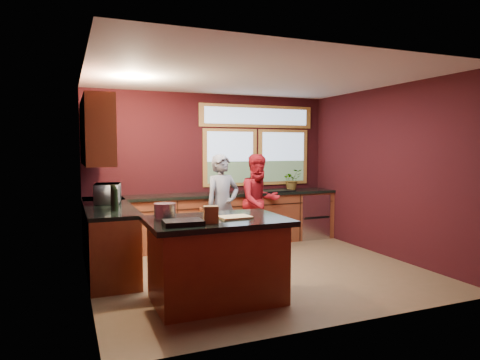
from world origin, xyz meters
TOP-DOWN VIEW (x-y plane):
  - floor at (0.00, 0.00)m, footprint 4.50×4.50m
  - room_shell at (-0.60, 0.32)m, footprint 4.52×4.02m
  - back_counter at (0.20, 1.70)m, footprint 4.50×0.64m
  - left_counter at (-1.95, 0.85)m, footprint 0.64×2.30m
  - island at (-0.92, -0.91)m, footprint 1.55×1.05m
  - person_grey at (-0.20, 0.90)m, footprint 0.67×0.51m
  - person_red at (0.60, 1.25)m, footprint 0.83×0.66m
  - microwave at (-1.92, 1.01)m, footprint 0.43×0.56m
  - potted_plant at (1.52, 1.75)m, footprint 0.35×0.31m
  - paper_towel at (0.82, 1.70)m, footprint 0.12×0.12m
  - cutting_board at (-0.72, -0.96)m, footprint 0.36×0.27m
  - stock_pot at (-1.47, -0.76)m, footprint 0.24×0.24m
  - paper_bag at (-1.07, -1.16)m, footprint 0.17×0.15m
  - black_tray at (-1.37, -1.16)m, footprint 0.41×0.30m

SIDE VIEW (x-z plane):
  - floor at x=0.00m, z-range 0.00..0.00m
  - back_counter at x=0.20m, z-range 0.00..0.93m
  - left_counter at x=-1.95m, z-range 0.00..0.93m
  - island at x=-0.92m, z-range 0.01..0.95m
  - person_red at x=0.60m, z-range 0.00..1.62m
  - person_grey at x=-0.20m, z-range 0.00..1.63m
  - cutting_board at x=-0.72m, z-range 0.94..0.96m
  - black_tray at x=-1.37m, z-range 0.94..0.99m
  - stock_pot at x=-1.47m, z-range 0.94..1.12m
  - paper_bag at x=-1.07m, z-range 0.94..1.12m
  - paper_towel at x=0.82m, z-range 0.93..1.21m
  - microwave at x=-1.92m, z-range 0.93..1.22m
  - potted_plant at x=1.52m, z-range 0.93..1.32m
  - room_shell at x=-0.60m, z-range 0.44..3.15m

